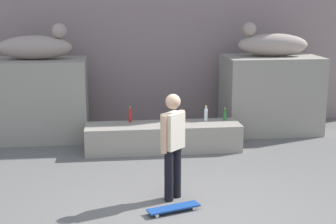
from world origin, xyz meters
The scene contains 11 objects.
ground_plane centered at (0.00, 0.00, 0.00)m, with size 40.00×40.00×0.00m, color #605E5B.
pedestal_left centered at (-2.66, 4.28, 0.89)m, with size 2.17×1.37×1.77m, color gray.
pedestal_right centered at (2.66, 4.28, 0.89)m, with size 2.17×1.37×1.77m, color gray.
statue_reclining_left centered at (-2.62, 4.28, 2.06)m, with size 1.62×0.63×0.78m.
statue_reclining_right centered at (2.62, 4.28, 2.06)m, with size 1.64×0.70×0.78m.
ledge_block centered at (0.00, 3.04, 0.28)m, with size 3.18×0.80×0.55m, color gray.
skater centered at (-0.13, 0.45, 0.92)m, with size 0.41×0.41×1.67m.
skateboard centered at (-0.18, -0.06, 0.06)m, with size 0.82×0.44×0.08m.
bottle_clear centered at (0.93, 3.23, 0.69)m, with size 0.08×0.08×0.32m.
bottle_red centered at (-0.66, 3.30, 0.69)m, with size 0.06×0.06×0.32m.
bottle_green centered at (1.33, 3.23, 0.66)m, with size 0.06×0.06×0.26m.
Camera 1 is at (-1.08, -6.85, 3.06)m, focal length 53.59 mm.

